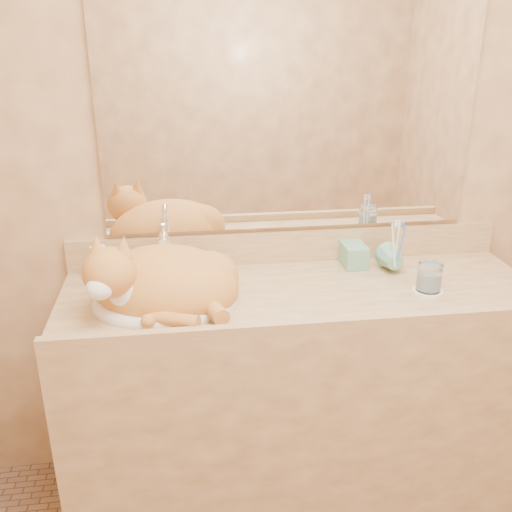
{
  "coord_description": "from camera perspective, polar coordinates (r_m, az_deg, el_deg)",
  "views": [
    {
      "loc": [
        -0.39,
        -0.96,
        1.67
      ],
      "look_at": [
        -0.16,
        0.7,
        0.99
      ],
      "focal_mm": 40.0,
      "sensor_mm": 36.0,
      "label": 1
    }
  ],
  "objects": [
    {
      "name": "wall_back",
      "position": [
        2.04,
        3.37,
        10.05
      ],
      "size": [
        2.4,
        0.02,
        2.5
      ],
      "primitive_type": "cube",
      "color": "#986B45",
      "rests_on": "ground"
    },
    {
      "name": "vanity_counter",
      "position": [
        2.13,
        4.31,
        -13.93
      ],
      "size": [
        1.6,
        0.55,
        0.85
      ],
      "primitive_type": null,
      "color": "olive",
      "rests_on": "floor"
    },
    {
      "name": "mirror",
      "position": [
        2.0,
        3.53,
        13.91
      ],
      "size": [
        1.3,
        0.02,
        0.8
      ],
      "primitive_type": "cube",
      "color": "white",
      "rests_on": "wall_back"
    },
    {
      "name": "sink_basin",
      "position": [
        1.82,
        -9.13,
        -2.58
      ],
      "size": [
        0.47,
        0.4,
        0.14
      ],
      "primitive_type": null,
      "rotation": [
        0.0,
        0.0,
        0.06
      ],
      "color": "white",
      "rests_on": "vanity_counter"
    },
    {
      "name": "faucet",
      "position": [
        1.97,
        -9.11,
        0.13
      ],
      "size": [
        0.06,
        0.14,
        0.19
      ],
      "primitive_type": null,
      "rotation": [
        0.0,
        0.0,
        0.05
      ],
      "color": "white",
      "rests_on": "vanity_counter"
    },
    {
      "name": "cat",
      "position": [
        1.81,
        -9.69,
        -2.38
      ],
      "size": [
        0.55,
        0.48,
        0.26
      ],
      "primitive_type": null,
      "rotation": [
        0.0,
        0.0,
        -0.24
      ],
      "color": "#BB6F2B",
      "rests_on": "sink_basin"
    },
    {
      "name": "soap_dispenser",
      "position": [
        2.05,
        10.32,
        0.8
      ],
      "size": [
        0.08,
        0.08,
        0.18
      ],
      "primitive_type": "imported",
      "rotation": [
        0.0,
        0.0,
        0.0
      ],
      "color": "#67A68E",
      "rests_on": "vanity_counter"
    },
    {
      "name": "toothbrush_cup",
      "position": [
        2.06,
        13.79,
        -0.78
      ],
      "size": [
        0.1,
        0.1,
        0.09
      ],
      "primitive_type": "imported",
      "rotation": [
        0.0,
        0.0,
        -0.01
      ],
      "color": "#67A68E",
      "rests_on": "vanity_counter"
    },
    {
      "name": "toothbrushes",
      "position": [
        2.03,
        13.98,
        1.23
      ],
      "size": [
        0.03,
        0.03,
        0.2
      ],
      "primitive_type": null,
      "color": "white",
      "rests_on": "toothbrush_cup"
    },
    {
      "name": "saucer",
      "position": [
        1.97,
        16.79,
        -3.4
      ],
      "size": [
        0.1,
        0.1,
        0.01
      ],
      "primitive_type": "cylinder",
      "color": "white",
      "rests_on": "vanity_counter"
    },
    {
      "name": "water_glass",
      "position": [
        1.95,
        16.95,
        -2.02
      ],
      "size": [
        0.08,
        0.08,
        0.09
      ],
      "primitive_type": "cylinder",
      "color": "silver",
      "rests_on": "saucer"
    },
    {
      "name": "lotion_bottle",
      "position": [
        2.03,
        -15.39,
        -0.72
      ],
      "size": [
        0.05,
        0.05,
        0.12
      ],
      "primitive_type": "cylinder",
      "color": "white",
      "rests_on": "vanity_counter"
    }
  ]
}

